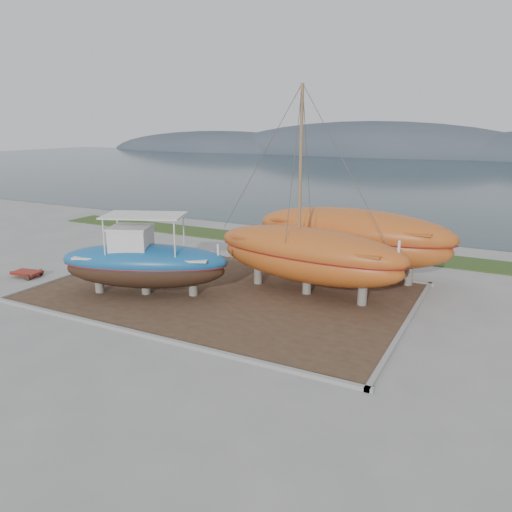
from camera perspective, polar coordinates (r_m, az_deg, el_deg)
The scene contains 11 objects.
ground at distance 22.32m, azimuth -9.12°, elevation -7.15°, with size 140.00×140.00×0.00m, color gray.
dirt_patch at distance 25.41m, azimuth -3.75°, elevation -4.15°, with size 18.00×12.00×0.06m, color #422D1E.
curb_frame at distance 25.39m, azimuth -3.75°, elevation -4.05°, with size 18.60×12.60×0.15m, color gray, non-canonical shape.
grass_strip at distance 35.33m, azimuth 5.98°, elevation 1.29°, with size 44.00×3.00×0.08m, color #284219.
sea at distance 87.76m, azimuth 19.50°, elevation 8.64°, with size 260.00×100.00×0.04m, color #192E32, non-canonical shape.
mountain_ridge at distance 142.26m, azimuth 22.92°, elevation 10.42°, with size 200.00×36.00×20.00m, color #333D49, non-canonical shape.
blue_caique at distance 25.10m, azimuth -12.67°, elevation 0.13°, with size 8.33×2.60×4.01m, color #185B96, non-canonical shape.
white_dinghy at distance 30.08m, azimuth -15.06°, elevation -0.44°, with size 3.69×1.38×1.11m, color silver, non-canonical shape.
orange_sailboat at distance 24.07m, azimuth 6.13°, elevation 7.11°, with size 10.16×2.99×10.04m, color #AF501B, non-canonical shape.
orange_bare_hull at distance 27.97m, azimuth 10.81°, elevation 1.39°, with size 11.22×3.37×3.68m, color #AF501B, non-canonical shape.
red_trailer at distance 30.67m, azimuth -24.70°, elevation -1.90°, with size 2.29×1.15×0.32m, color maroon, non-canonical shape.
Camera 1 is at (12.58, -16.46, 8.31)m, focal length 35.00 mm.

